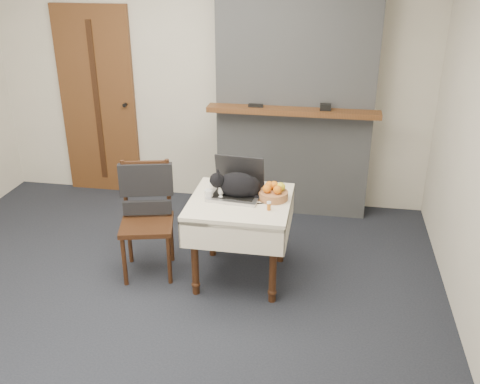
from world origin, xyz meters
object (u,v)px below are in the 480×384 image
object	(u,v)px
pill_bottle	(269,206)
chair	(147,203)
cream_jar	(209,194)
cat	(239,186)
laptop	(237,186)
door	(98,102)
fruit_basket	(273,193)
side_table	(240,212)

from	to	relation	value
pill_bottle	chair	size ratio (longest dim) A/B	0.07
cream_jar	cat	bearing A→B (deg)	17.97
pill_bottle	laptop	bearing A→B (deg)	140.24
cat	cream_jar	world-z (taller)	cat
laptop	cream_jar	bearing A→B (deg)	-142.07
door	laptop	size ratio (longest dim) A/B	4.72
door	laptop	bearing A→B (deg)	-39.23
fruit_basket	laptop	bearing A→B (deg)	172.86
cat	chair	distance (m)	0.79
cream_jar	chair	size ratio (longest dim) A/B	0.08
door	laptop	distance (m)	2.28
laptop	fruit_basket	distance (m)	0.30
pill_bottle	fruit_basket	xyz separation A→B (m)	(0.01, 0.20, 0.02)
side_table	chair	distance (m)	0.78
fruit_basket	chair	distance (m)	1.04
cream_jar	chair	xyz separation A→B (m)	(-0.54, 0.06, -0.14)
laptop	fruit_basket	bearing A→B (deg)	-2.27
cat	fruit_basket	size ratio (longest dim) A/B	2.15
door	chair	size ratio (longest dim) A/B	2.14
cream_jar	chair	world-z (taller)	chair
chair	fruit_basket	bearing A→B (deg)	-12.43
door	pill_bottle	bearing A→B (deg)	-39.31
cream_jar	pill_bottle	distance (m)	0.49
door	cat	bearing A→B (deg)	-39.82
side_table	cream_jar	bearing A→B (deg)	-171.49
door	side_table	xyz separation A→B (m)	(1.81, -1.53, -0.41)
door	fruit_basket	bearing A→B (deg)	-35.64
cream_jar	fruit_basket	world-z (taller)	fruit_basket
door	chair	xyz separation A→B (m)	(1.03, -1.50, -0.40)
door	pill_bottle	distance (m)	2.66
pill_bottle	chair	xyz separation A→B (m)	(-1.02, 0.17, -0.14)
chair	cream_jar	bearing A→B (deg)	-20.58
laptop	cat	distance (m)	0.07
cream_jar	chair	distance (m)	0.56
side_table	chair	size ratio (longest dim) A/B	0.83
side_table	cream_jar	xyz separation A→B (m)	(-0.24, -0.04, 0.15)
cat	chair	world-z (taller)	chair
chair	laptop	bearing A→B (deg)	-8.93
pill_bottle	cat	bearing A→B (deg)	144.47
side_table	cream_jar	world-z (taller)	cream_jar
laptop	door	bearing A→B (deg)	145.64
laptop	chair	distance (m)	0.76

